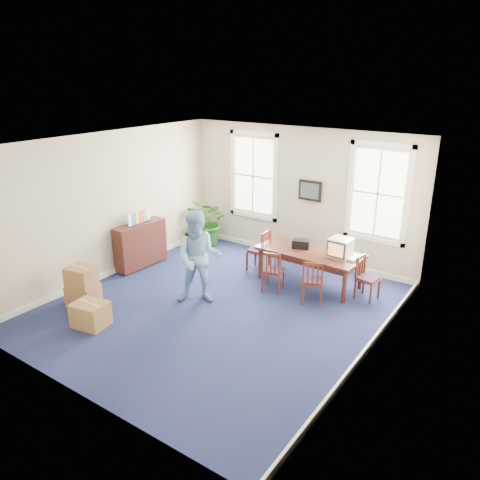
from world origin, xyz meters
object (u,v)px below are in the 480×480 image
Objects in this scene: crt_tv at (340,248)px; man at (199,258)px; cardboard_boxes at (94,286)px; chair_near_left at (273,270)px; credenza at (141,246)px; potted_plant at (209,222)px; conference_table at (309,267)px.

man is at bearing -131.76° from crt_tv.
man is 1.25× the size of cardboard_boxes.
chair_near_left is 0.61× the size of cardboard_boxes.
cardboard_boxes is at bearing 32.19° from chair_near_left.
credenza is 2.09m from cardboard_boxes.
chair_near_left is 3.62m from cardboard_boxes.
man is at bearing 39.38° from chair_near_left.
potted_plant reaches higher than cardboard_boxes.
potted_plant reaches higher than credenza.
chair_near_left is at bearing -26.38° from potted_plant.
cardboard_boxes is at bearing -133.75° from crt_tv.
man reaches higher than cardboard_boxes.
conference_table is 4.49m from cardboard_boxes.
credenza is (-3.70, -1.41, 0.14)m from conference_table.
credenza is (-4.36, -1.46, -0.44)m from crt_tv.
conference_table is 2.53m from man.
man is 2.41m from credenza.
potted_plant reaches higher than conference_table.
chair_near_left is (-0.45, -0.76, 0.08)m from conference_table.
cardboard_boxes is at bearing -171.61° from man.
conference_table is 1.75× the size of potted_plant.
chair_near_left is 3.16m from potted_plant.
credenza reaches higher than conference_table.
man reaches higher than credenza.
chair_near_left is at bearing 21.15° from man.
crt_tv is at bearing 6.60° from conference_table.
credenza is (-3.24, -0.65, 0.06)m from chair_near_left.
conference_table is at bearing -172.58° from crt_tv.
chair_near_left reaches higher than cardboard_boxes.
potted_plant is (-1.87, 2.67, -0.31)m from man.
credenza is 1.03× the size of potted_plant.
crt_tv is 0.36× the size of credenza.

